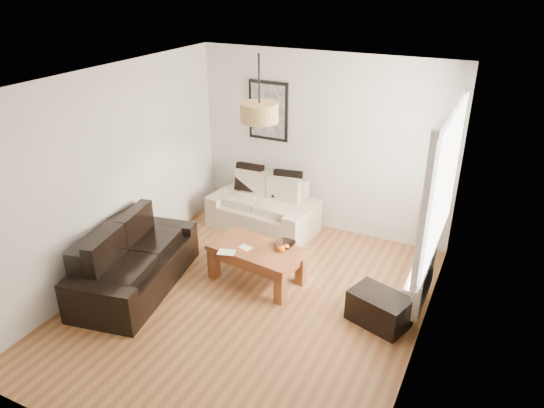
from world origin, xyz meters
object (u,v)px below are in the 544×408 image
at_px(loveseat_cream, 263,205).
at_px(ottoman, 379,309).
at_px(sofa_leather, 135,259).
at_px(coffee_table, 257,264).

distance_m(loveseat_cream, ottoman, 2.62).
xyz_separation_m(loveseat_cream, ottoman, (2.17, -1.45, -0.20)).
bearing_deg(loveseat_cream, sofa_leather, -104.10).
height_order(loveseat_cream, coffee_table, loveseat_cream).
bearing_deg(ottoman, sofa_leather, -167.97).
relative_size(loveseat_cream, ottoman, 2.42).
relative_size(sofa_leather, coffee_table, 1.57).
bearing_deg(sofa_leather, ottoman, -88.68).
xyz_separation_m(sofa_leather, coffee_table, (1.27, 0.77, -0.16)).
height_order(sofa_leather, coffee_table, sofa_leather).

